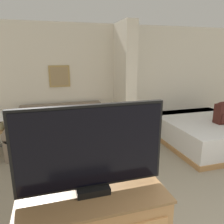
% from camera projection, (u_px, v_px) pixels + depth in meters
% --- Properties ---
extents(wall_back, '(7.75, 0.16, 2.60)m').
position_uv_depth(wall_back, '(122.00, 82.00, 5.24)').
color(wall_back, silver).
rests_on(wall_back, ground_plane).
extents(wall_partition_pillar, '(0.24, 0.86, 2.60)m').
position_uv_depth(wall_partition_pillar, '(124.00, 85.00, 4.76)').
color(wall_partition_pillar, silver).
rests_on(wall_partition_pillar, ground_plane).
extents(couch, '(2.25, 0.84, 0.91)m').
position_uv_depth(couch, '(64.00, 132.00, 4.64)').
color(couch, gray).
rests_on(couch, ground_plane).
extents(coffee_table, '(0.65, 0.54, 0.44)m').
position_uv_depth(coffee_table, '(74.00, 152.00, 3.62)').
color(coffee_table, '#B27F4C').
rests_on(coffee_table, ground_plane).
extents(side_table, '(0.37, 0.37, 0.55)m').
position_uv_depth(side_table, '(0.00, 135.00, 4.24)').
color(side_table, '#B27F4C').
rests_on(side_table, ground_plane).
extents(tv, '(1.05, 0.16, 0.66)m').
position_uv_depth(tv, '(92.00, 150.00, 1.52)').
color(tv, black).
rests_on(tv, tv_dresser).
extents(bed, '(1.88, 2.08, 0.55)m').
position_uv_depth(bed, '(205.00, 131.00, 4.89)').
color(bed, '#B27F4C').
rests_on(bed, ground_plane).
extents(backpack, '(0.29, 0.23, 0.46)m').
position_uv_depth(backpack, '(223.00, 112.00, 4.52)').
color(backpack, '#471E19').
rests_on(backpack, bed).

